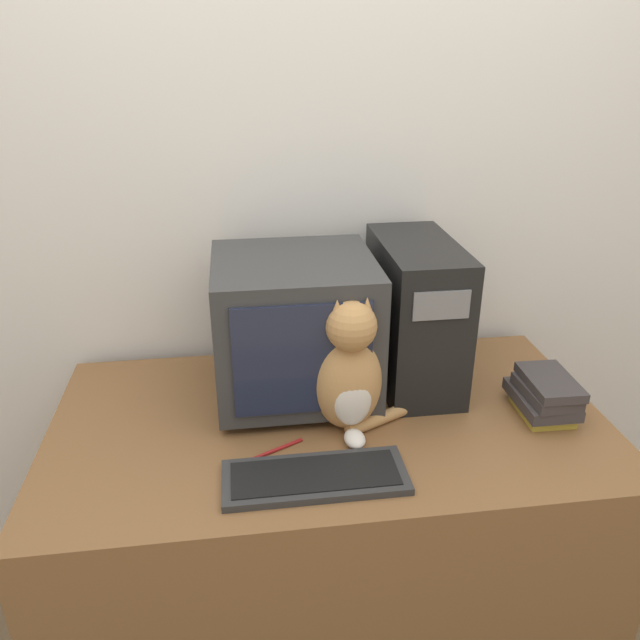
# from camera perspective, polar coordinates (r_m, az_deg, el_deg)

# --- Properties ---
(wall_back) EXTENTS (7.00, 0.05, 2.50)m
(wall_back) POSITION_cam_1_polar(r_m,az_deg,el_deg) (1.91, -1.22, 12.39)
(wall_back) COLOR silver
(wall_back) RESTS_ON ground_plane
(desk) EXTENTS (1.47, 0.81, 0.72)m
(desk) POSITION_cam_1_polar(r_m,az_deg,el_deg) (1.91, 0.78, -17.99)
(desk) COLOR brown
(desk) RESTS_ON ground_plane
(crt_monitor) EXTENTS (0.43, 0.41, 0.40)m
(crt_monitor) POSITION_cam_1_polar(r_m,az_deg,el_deg) (1.70, -2.33, -0.65)
(crt_monitor) COLOR #333333
(crt_monitor) RESTS_ON desk
(computer_tower) EXTENTS (0.21, 0.43, 0.42)m
(computer_tower) POSITION_cam_1_polar(r_m,az_deg,el_deg) (1.80, 8.68, 0.62)
(computer_tower) COLOR black
(computer_tower) RESTS_ON desk
(keyboard) EXTENTS (0.42, 0.16, 0.02)m
(keyboard) POSITION_cam_1_polar(r_m,az_deg,el_deg) (1.47, -0.46, -14.16)
(keyboard) COLOR #2D2D2D
(keyboard) RESTS_ON desk
(cat) EXTENTS (0.26, 0.21, 0.37)m
(cat) POSITION_cam_1_polar(r_m,az_deg,el_deg) (1.56, 2.69, -4.87)
(cat) COLOR #B7844C
(cat) RESTS_ON desk
(book_stack) EXTENTS (0.14, 0.21, 0.11)m
(book_stack) POSITION_cam_1_polar(r_m,az_deg,el_deg) (1.77, 19.86, -6.51)
(book_stack) COLOR gold
(book_stack) RESTS_ON desk
(pen) EXTENTS (0.13, 0.07, 0.01)m
(pen) POSITION_cam_1_polar(r_m,az_deg,el_deg) (1.56, -3.91, -11.70)
(pen) COLOR maroon
(pen) RESTS_ON desk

